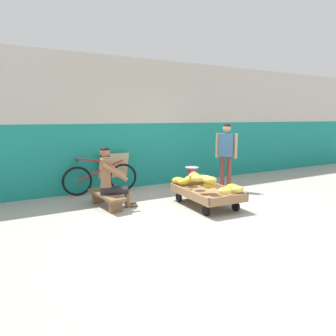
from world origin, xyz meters
name	(u,v)px	position (x,y,z in m)	size (l,w,h in m)	color
ground_plane	(212,215)	(0.00, 0.00, 0.00)	(80.00, 80.00, 0.00)	#A39E93
back_wall	(141,124)	(0.00, 2.88, 1.52)	(16.00, 0.30, 3.04)	#19847A
banana_cart	(206,194)	(0.24, 0.52, 0.24)	(0.93, 1.49, 0.36)	#8E6B47
banana_pile	(204,182)	(0.24, 0.57, 0.47)	(0.86, 1.45, 0.26)	gold
low_bench	(106,197)	(-1.43, 1.39, 0.20)	(0.40, 1.12, 0.27)	brown
vendor_seated	(111,178)	(-1.34, 1.36, 0.57)	(0.73, 0.59, 1.14)	brown
plastic_crate	(192,187)	(0.59, 1.52, 0.15)	(0.36, 0.28, 0.30)	gold
weighing_scale	(192,173)	(0.59, 1.52, 0.45)	(0.30, 0.30, 0.29)	#28282D
bicycle_near_left	(101,178)	(-1.16, 2.52, 0.35)	(1.66, 0.48, 0.86)	black
sign_board	(113,172)	(-0.80, 2.70, 0.43)	(0.70, 0.27, 0.87)	#C6B289
customer_adult	(226,150)	(1.43, 1.36, 0.95)	(0.36, 0.40, 1.53)	brown
shopping_bag	(199,192)	(0.51, 1.14, 0.12)	(0.18, 0.12, 0.24)	#D13D4C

